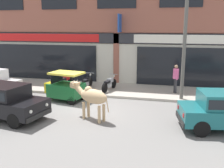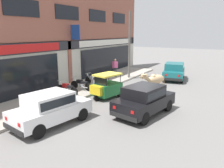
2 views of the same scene
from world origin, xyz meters
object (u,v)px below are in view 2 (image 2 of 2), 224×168
motorcycle_0 (67,89)px  motorcycle_1 (81,84)px  cow (155,80)px  auto_rickshaw (106,88)px  utility_pole (129,45)px  motorcycle_2 (94,81)px  pedestrian (115,66)px  car_2 (144,98)px  car_1 (174,70)px  car_0 (50,107)px

motorcycle_0 → motorcycle_1: (1.39, -0.02, 0.00)m
cow → auto_rickshaw: 3.26m
auto_rickshaw → motorcycle_1: bearing=80.3°
cow → utility_pole: bearing=45.3°
motorcycle_2 → pedestrian: 3.82m
motorcycle_1 → car_2: bearing=-108.1°
cow → utility_pole: size_ratio=0.36×
car_2 → utility_pole: bearing=31.5°
car_2 → auto_rickshaw: size_ratio=1.80×
car_1 → motorcycle_1: size_ratio=2.10×
auto_rickshaw → motorcycle_1: (0.39, 2.27, -0.14)m
motorcycle_0 → motorcycle_1: same height
car_0 → motorcycle_2: 6.85m
pedestrian → utility_pole: bearing=-74.2°
pedestrian → car_2: bearing=-140.8°
motorcycle_1 → car_0: bearing=-155.3°
car_0 → motorcycle_0: bearing=32.6°
cow → car_1: size_ratio=0.53×
car_1 → auto_rickshaw: 7.81m
cow → motorcycle_1: size_ratio=1.10×
cow → motorcycle_0: 5.67m
car_1 → utility_pole: utility_pole is taller
car_2 → pedestrian: bearing=39.2°
auto_rickshaw → motorcycle_2: bearing=50.9°
car_2 → motorcycle_2: car_2 is taller
auto_rickshaw → cow: bearing=-46.2°
car_1 → motorcycle_1: 8.39m
cow → motorcycle_1: bearing=111.9°
car_2 → car_1: bearing=6.0°
motorcycle_1 → utility_pole: (5.50, -0.92, 2.40)m
car_0 → utility_pole: size_ratio=0.68×
motorcycle_1 → motorcycle_2: bearing=-2.2°
car_0 → motorcycle_1: bearing=24.7°
motorcycle_0 → auto_rickshaw: bearing=-66.5°
pedestrian → utility_pole: utility_pole is taller
cow → motorcycle_2: cow is taller
auto_rickshaw → motorcycle_2: (1.80, 2.22, -0.14)m
pedestrian → car_1: bearing=-67.5°
motorcycle_2 → motorcycle_1: bearing=177.8°
auto_rickshaw → car_0: bearing=-179.4°
cow → motorcycle_0: (-3.24, 4.63, -0.49)m
utility_pole → car_2: bearing=-148.5°
car_0 → car_2: same height
car_2 → motorcycle_1: (1.76, 5.37, -0.29)m
car_0 → motorcycle_0: car_0 is taller
auto_rickshaw → pedestrian: bearing=24.7°
motorcycle_2 → car_2: bearing=-120.8°
car_0 → pedestrian: (10.21, 2.60, 0.30)m
auto_rickshaw → utility_pole: (5.89, 1.35, 2.26)m
car_1 → auto_rickshaw: (-7.51, 2.16, -0.15)m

